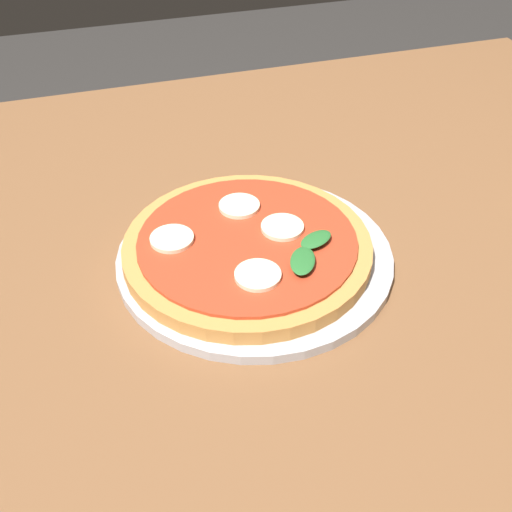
% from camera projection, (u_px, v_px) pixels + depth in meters
% --- Properties ---
extents(dining_table, '(1.35, 1.06, 0.71)m').
position_uv_depth(dining_table, '(287.00, 306.00, 0.78)').
color(dining_table, brown).
rests_on(dining_table, ground_plane).
extents(serving_tray, '(0.32, 0.32, 0.01)m').
position_uv_depth(serving_tray, '(256.00, 259.00, 0.70)').
color(serving_tray, '#B2B2B7').
rests_on(serving_tray, dining_table).
extents(pizza, '(0.28, 0.28, 0.03)m').
position_uv_depth(pizza, '(248.00, 247.00, 0.69)').
color(pizza, '#C6843F').
rests_on(pizza, serving_tray).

